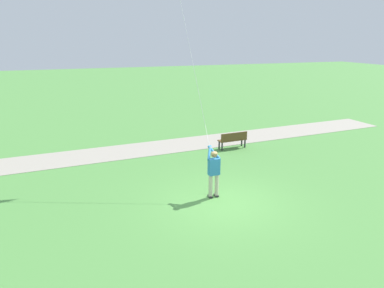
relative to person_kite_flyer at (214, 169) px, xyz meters
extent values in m
plane|color=#569947|center=(-0.56, -0.16, -1.05)|extent=(120.00, 120.00, 0.00)
cube|color=#ADA393|center=(6.34, 1.84, -1.04)|extent=(4.04, 32.08, 0.02)
cube|color=#232328|center=(0.00, 0.12, -1.02)|extent=(0.24, 0.11, 0.06)
cylinder|color=beige|center=(-0.02, 0.12, -0.60)|extent=(0.14, 0.14, 0.82)
cube|color=#232328|center=(0.00, -0.12, -1.02)|extent=(0.24, 0.11, 0.06)
cylinder|color=beige|center=(-0.02, -0.12, -0.60)|extent=(0.14, 0.14, 0.82)
cube|color=teal|center=(-0.02, 0.00, 0.11)|extent=(0.22, 0.40, 0.60)
sphere|color=#996B4C|center=(-0.02, 0.00, 0.57)|extent=(0.22, 0.22, 0.22)
ellipsoid|color=tan|center=(-0.04, 0.00, 0.61)|extent=(0.23, 0.23, 0.13)
cylinder|color=teal|center=(0.20, 0.09, 0.56)|extent=(0.53, 0.35, 0.43)
cylinder|color=teal|center=(0.20, -0.09, 0.56)|extent=(0.53, 0.35, 0.43)
sphere|color=#996B4C|center=(0.36, 0.00, 0.69)|extent=(0.10, 0.10, 0.10)
cylinder|color=silver|center=(2.25, 0.01, 3.75)|extent=(3.79, 0.02, 6.12)
cube|color=brown|center=(5.00, -3.23, -0.60)|extent=(0.52, 1.52, 0.05)
cube|color=brown|center=(4.81, -3.24, -0.37)|extent=(0.12, 1.50, 0.40)
cube|color=#2D2D33|center=(5.12, -2.56, -0.82)|extent=(0.06, 0.06, 0.45)
cube|color=#2D2D33|center=(4.80, -2.57, -0.82)|extent=(0.06, 0.06, 0.45)
cube|color=#2D2D33|center=(5.19, -3.89, -0.82)|extent=(0.06, 0.06, 0.45)
cube|color=#2D2D33|center=(4.87, -3.91, -0.82)|extent=(0.06, 0.06, 0.45)
camera|label=1|loc=(-10.55, 4.68, 4.43)|focal=32.71mm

